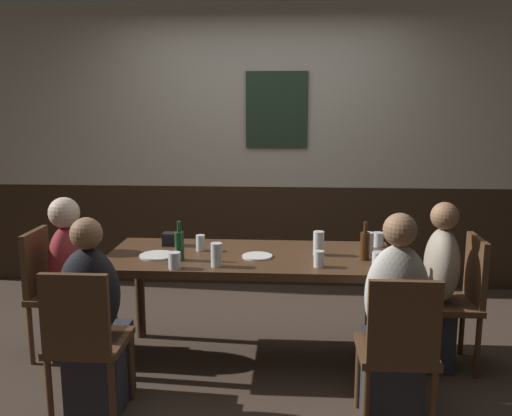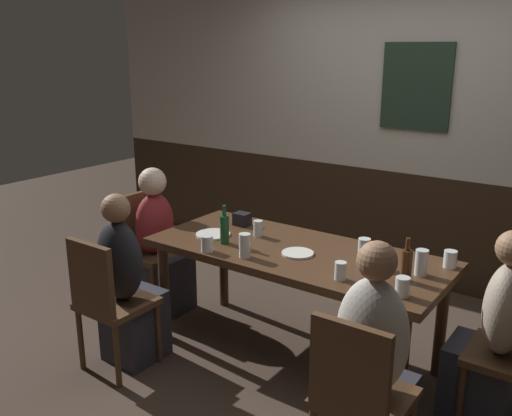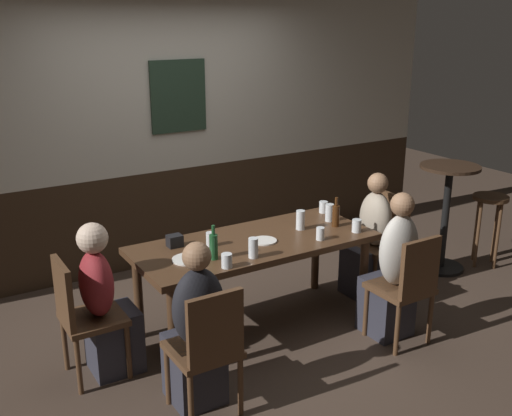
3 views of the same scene
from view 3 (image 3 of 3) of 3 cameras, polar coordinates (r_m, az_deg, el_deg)
ground_plane at (r=4.95m, az=-0.13°, el=-11.13°), size 12.00×12.00×0.00m
wall_back at (r=5.90m, az=-8.59°, el=6.98°), size 6.40×0.13×2.60m
dining_table at (r=4.66m, az=-0.14°, el=-4.03°), size 1.89×0.81×0.74m
chair_head_east at (r=5.51m, az=12.05°, el=-2.74°), size 0.40×0.40×0.88m
chair_left_near at (r=3.73m, az=-4.58°, el=-12.89°), size 0.40×0.40×0.88m
chair_head_west at (r=4.25m, az=-16.23°, el=-9.51°), size 0.40×0.40×0.88m
chair_right_near at (r=4.62m, az=14.21°, el=-6.99°), size 0.40×0.40×0.88m
person_head_east at (r=5.41m, az=10.76°, el=-3.41°), size 0.37×0.34×1.11m
person_left_near at (r=3.87m, az=-5.71°, el=-12.14°), size 0.34×0.37×1.13m
person_head_west at (r=4.29m, az=-14.08°, el=-9.37°), size 0.37×0.34×1.11m
person_right_near at (r=4.73m, az=12.81°, el=-6.38°), size 0.34×0.37×1.17m
beer_glass_half at (r=4.86m, az=4.24°, el=-1.24°), size 0.07×0.07×0.16m
pint_glass_stout at (r=4.86m, az=9.52°, el=-1.75°), size 0.07×0.07×0.10m
highball_clear at (r=4.66m, az=6.12°, el=-2.52°), size 0.06×0.06×0.10m
tumbler_water at (r=4.29m, az=-0.26°, el=-3.88°), size 0.07×0.07×0.15m
pint_glass_pale at (r=4.52m, az=-4.37°, el=-3.06°), size 0.06×0.06×0.11m
beer_glass_tall at (r=5.30m, az=6.42°, el=0.02°), size 0.07×0.07×0.10m
pint_glass_amber at (r=4.14m, az=-2.79°, el=-5.06°), size 0.08×0.08×0.10m
tumbler_short at (r=5.08m, az=6.98°, el=-0.50°), size 0.07×0.07×0.15m
beer_bottle_green at (r=4.26m, az=-4.04°, el=-3.61°), size 0.06×0.06×0.25m
beer_bottle_brown at (r=4.95m, az=7.58°, el=-0.67°), size 0.06×0.06×0.25m
plate_white_large at (r=4.30m, az=-6.45°, el=-4.85°), size 0.23×0.23×0.01m
plate_white_small at (r=4.61m, az=0.76°, el=-3.13°), size 0.20×0.20×0.01m
condiment_caddy at (r=4.54m, az=-7.72°, el=-3.11°), size 0.11×0.09×0.09m
side_bar_table at (r=6.05m, az=17.59°, el=-0.11°), size 0.56×0.56×1.05m
bar_stool at (r=6.31m, az=21.27°, el=-0.25°), size 0.34×0.34×0.72m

